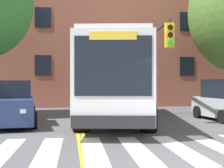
{
  "coord_description": "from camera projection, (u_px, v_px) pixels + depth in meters",
  "views": [
    {
      "loc": [
        -3.05,
        -5.69,
        1.69
      ],
      "look_at": [
        -1.24,
        7.42,
        1.67
      ],
      "focal_mm": 50.0,
      "sensor_mm": 36.0,
      "label": 1
    }
  ],
  "objects": [
    {
      "name": "lane_line_yellow_inner",
      "position": [
        73.0,
        108.0,
        21.62
      ],
      "size": [
        0.12,
        36.0,
        0.01
      ],
      "primitive_type": "cube",
      "color": "gold",
      "rests_on": "ground"
    },
    {
      "name": "crosswalk",
      "position": [
        200.0,
        148.0,
        8.17
      ],
      "size": [
        15.11,
        4.06,
        0.01
      ],
      "color": "white",
      "rests_on": "ground"
    },
    {
      "name": "city_bus",
      "position": [
        117.0,
        80.0,
        14.3
      ],
      "size": [
        4.28,
        11.41,
        3.42
      ],
      "color": "white",
      "rests_on": "ground"
    },
    {
      "name": "traffic_light_overhead",
      "position": [
        157.0,
        53.0,
        14.85
      ],
      "size": [
        0.52,
        4.45,
        4.56
      ],
      "color": "#28282D",
      "rests_on": "ground"
    },
    {
      "name": "car_navy_near_lane",
      "position": [
        10.0,
        105.0,
        12.71
      ],
      "size": [
        2.54,
        4.78,
        1.81
      ],
      "color": "navy",
      "rests_on": "ground"
    },
    {
      "name": "lane_line_yellow_outer",
      "position": [
        76.0,
        108.0,
        21.64
      ],
      "size": [
        0.12,
        36.0,
        0.01
      ],
      "primitive_type": "cube",
      "color": "gold",
      "rests_on": "ground"
    },
    {
      "name": "building_facade",
      "position": [
        109.0,
        34.0,
        26.74
      ],
      "size": [
        39.05,
        9.2,
        11.82
      ],
      "color": "#9E5642",
      "rests_on": "ground"
    }
  ]
}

